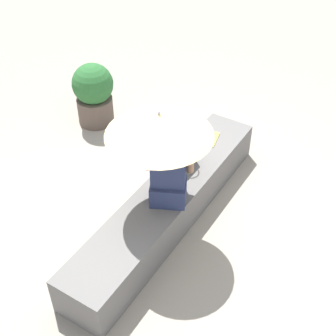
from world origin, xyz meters
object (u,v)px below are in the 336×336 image
object	(u,v)px
parasol	(159,124)
handbag_black	(185,154)
planter_near	(94,93)
magazine	(208,138)
person_seated	(168,169)

from	to	relation	value
parasol	handbag_black	world-z (taller)	parasol
parasol	planter_near	bearing A→B (deg)	-123.88
magazine	handbag_black	bearing A→B (deg)	-11.33
planter_near	handbag_black	bearing A→B (deg)	70.70
magazine	planter_near	bearing A→B (deg)	-104.70
parasol	magazine	bearing A→B (deg)	-176.10
handbag_black	planter_near	distance (m)	1.82
person_seated	magazine	size ratio (longest dim) A/B	3.21
person_seated	parasol	bearing A→B (deg)	-52.39
parasol	person_seated	bearing A→B (deg)	127.61
handbag_black	magazine	world-z (taller)	handbag_black
parasol	magazine	distance (m)	1.44
person_seated	handbag_black	size ratio (longest dim) A/B	3.23
person_seated	handbag_black	world-z (taller)	person_seated
person_seated	parasol	size ratio (longest dim) A/B	0.87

